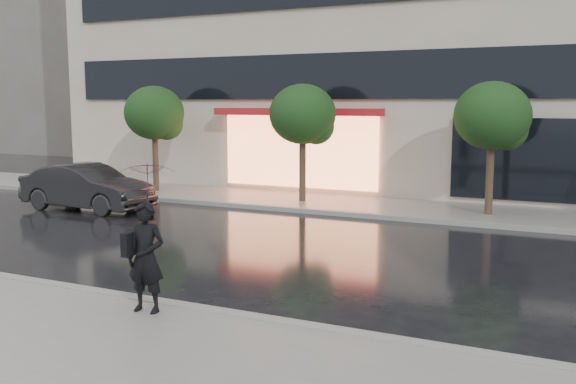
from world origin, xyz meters
The scene contains 11 objects.
ground centered at (0.00, 0.00, 0.00)m, with size 120.00×120.00×0.00m, color black.
sidewalk_near centered at (0.00, -3.25, 0.06)m, with size 60.00×4.50×0.12m, color slate.
sidewalk_far centered at (0.00, 10.25, 0.06)m, with size 60.00×3.50×0.12m, color slate.
curb_near centered at (0.00, -1.00, 0.07)m, with size 60.00×0.25×0.14m, color gray.
curb_far centered at (0.00, 8.50, 0.07)m, with size 60.00×0.25×0.14m, color gray.
bg_building_left centered at (-28.00, 26.00, 6.00)m, with size 14.00×10.00×12.00m, color #59544F.
tree_far_west centered at (-8.94, 10.03, 2.92)m, with size 2.20×2.20×3.99m.
tree_mid_west centered at (-2.94, 10.03, 2.92)m, with size 2.20×2.20×3.99m.
tree_mid_east centered at (3.06, 10.03, 2.92)m, with size 2.20×2.20×3.99m.
parked_car centered at (-8.65, 6.00, 0.73)m, with size 1.54×4.43×1.46m, color black.
pedestrian_with_umbrella centered at (-0.45, -1.50, 1.61)m, with size 0.95×0.97×2.36m.
Camera 1 is at (5.71, -9.31, 3.37)m, focal length 40.00 mm.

